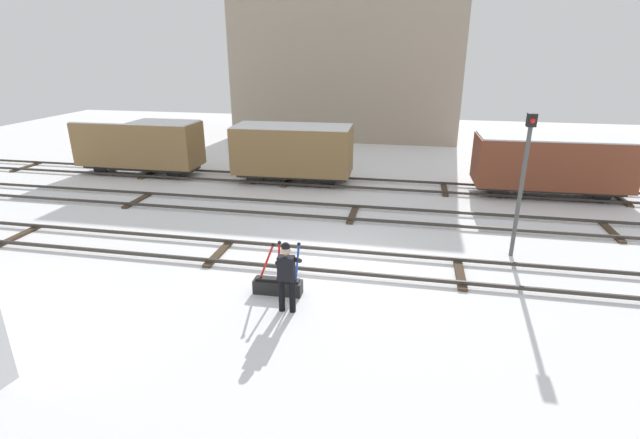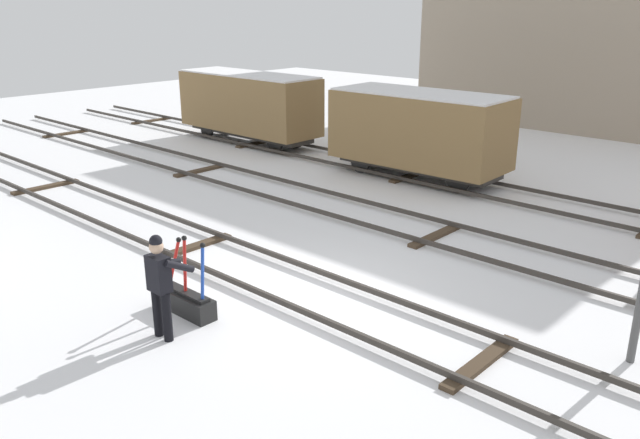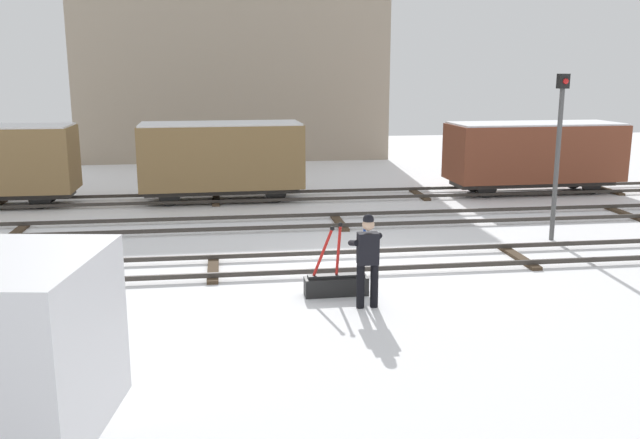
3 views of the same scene
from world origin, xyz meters
TOP-DOWN VIEW (x-y plane):
  - ground_plane at (0.00, 0.00)m, footprint 60.00×60.00m
  - track_main_line at (0.00, 0.00)m, footprint 44.00×1.94m
  - track_siding_near at (0.00, 4.21)m, footprint 44.00×1.94m
  - track_siding_far at (0.00, 8.21)m, footprint 44.00×1.94m
  - switch_lever_frame at (-1.11, -1.95)m, footprint 1.25×0.38m
  - rail_worker at (-0.66, -2.70)m, footprint 0.54×0.67m
  - signal_post at (5.13, 1.61)m, footprint 0.24×0.32m
  - apartment_building at (-2.63, 21.35)m, footprint 15.08×6.86m
  - freight_car_near_switch at (-3.29, 8.21)m, footprint 5.36×2.32m
  - freight_car_back_track at (7.65, 8.21)m, footprint 6.05×2.36m

SIDE VIEW (x-z plane):
  - ground_plane at x=0.00m, z-range 0.00..0.00m
  - track_main_line at x=0.00m, z-range 0.02..0.20m
  - track_siding_far at x=0.00m, z-range 0.02..0.20m
  - track_siding_near at x=0.00m, z-range 0.02..0.20m
  - switch_lever_frame at x=-1.11m, z-range -0.48..0.97m
  - rail_worker at x=-0.66m, z-range 0.11..1.88m
  - freight_car_back_track at x=7.65m, z-range 0.18..2.68m
  - freight_car_near_switch at x=-3.29m, z-range 0.18..2.80m
  - signal_post at x=5.13m, z-range 0.45..4.66m
  - apartment_building at x=-2.63m, z-range 0.01..10.97m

